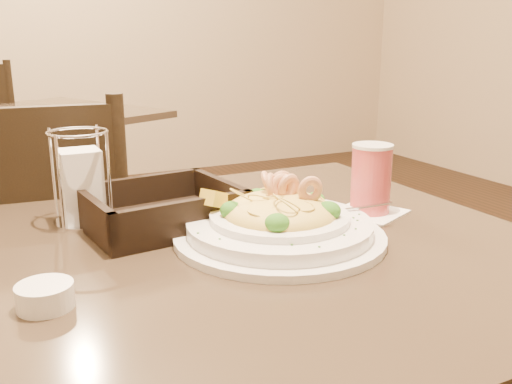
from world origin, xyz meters
name	(u,v)px	position (x,y,z in m)	size (l,w,h in m)	color
main_table	(261,365)	(0.00, 0.00, 0.49)	(0.90, 0.90, 0.72)	black
background_table	(35,163)	(-0.18, 1.88, 0.49)	(1.19, 1.19, 0.72)	black
dining_chair_near	(41,276)	(-0.30, 0.56, 0.50)	(0.46, 0.46, 0.93)	black
pasta_bowl	(279,222)	(0.03, -0.01, 0.75)	(0.38, 0.35, 0.11)	white
drink_glass	(371,179)	(0.26, 0.05, 0.79)	(0.15, 0.15, 0.13)	white
bread_basket	(161,213)	(-0.12, 0.15, 0.74)	(0.27, 0.23, 0.07)	black
napkin_caddy	(81,184)	(-0.24, 0.23, 0.79)	(0.11, 0.11, 0.17)	silver
side_plate	(255,201)	(0.09, 0.20, 0.72)	(0.14, 0.14, 0.01)	white
butter_ramekin	(45,296)	(-0.34, -0.09, 0.74)	(0.07, 0.07, 0.03)	white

